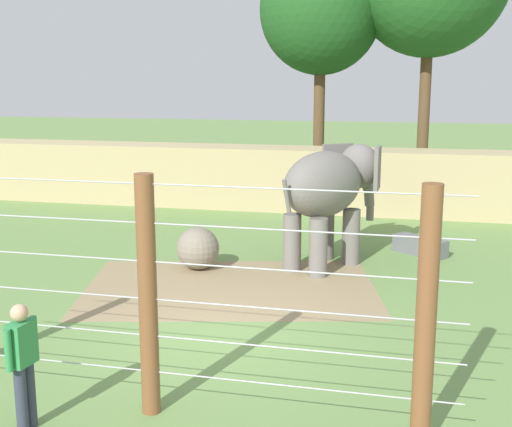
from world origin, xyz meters
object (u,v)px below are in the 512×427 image
object	(u,v)px
elephant	(330,188)
enrichment_ball	(198,248)
zookeeper	(23,361)
feed_trough	(420,246)

from	to	relation	value
elephant	enrichment_ball	xyz separation A→B (m)	(-2.94, -1.12, -1.36)
elephant	enrichment_ball	distance (m)	3.42
zookeeper	feed_trough	world-z (taller)	zookeeper
enrichment_ball	zookeeper	size ratio (longest dim) A/B	0.60
elephant	zookeeper	distance (m)	9.05
enrichment_ball	elephant	bearing A→B (deg)	20.84
elephant	enrichment_ball	size ratio (longest dim) A/B	3.47
feed_trough	zookeeper	bearing A→B (deg)	-116.15
elephant	feed_trough	bearing A→B (deg)	34.21
elephant	zookeeper	world-z (taller)	elephant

